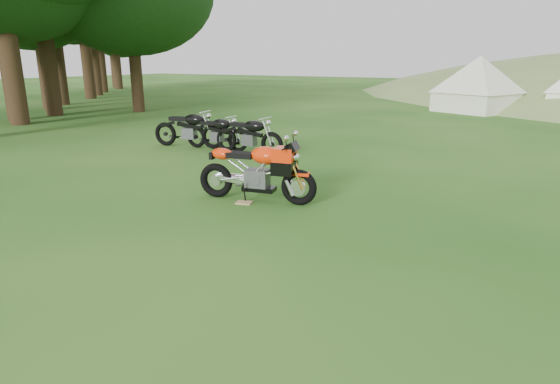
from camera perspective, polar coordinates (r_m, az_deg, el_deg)
The scene contains 8 objects.
ground at distance 6.93m, azimuth -3.47°, elevation -4.99°, with size 120.00×120.00×0.00m, color #14470F.
treeline at distance 31.29m, azimuth -19.02°, elevation 10.50°, with size 28.00×32.00×14.00m, color black, non-canonical shape.
sport_motorcycle at distance 8.31m, azimuth -2.93°, elevation 3.12°, with size 2.11×0.53×1.27m, color red, non-canonical shape.
plywood_board at distance 8.33m, azimuth -4.40°, elevation -1.29°, with size 0.27×0.22×0.02m, color tan.
vintage_moto_b at distance 13.81m, azimuth -11.10°, elevation 7.68°, with size 2.16×0.50×1.14m, color black, non-canonical shape.
vintage_moto_c at distance 13.31m, azimuth -7.78°, elevation 7.30°, with size 1.96×0.45×1.03m, color black, non-canonical shape.
vintage_moto_d at distance 12.59m, azimuth -3.87°, elevation 7.03°, with size 2.05×0.47×1.08m, color black, non-canonical shape.
tent_left at distance 24.94m, azimuth 22.97°, elevation 12.01°, with size 3.04×3.04×2.64m, color white, non-canonical shape.
Camera 1 is at (3.64, -5.35, 2.46)m, focal length 30.00 mm.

